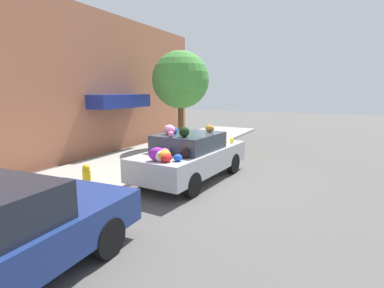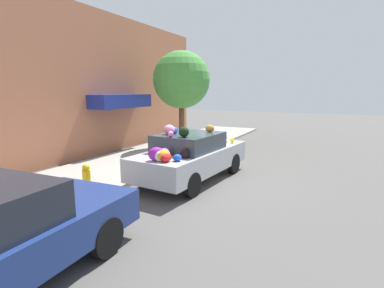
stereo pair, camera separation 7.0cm
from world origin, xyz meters
name	(u,v)px [view 2 (the right image)]	position (x,y,z in m)	size (l,w,h in m)	color
ground_plane	(188,179)	(0.00, 0.00, 0.00)	(60.00, 60.00, 0.00)	#565451
sidewalk_curb	(117,167)	(0.00, 2.70, 0.06)	(24.00, 3.20, 0.11)	#9E998E
building_facade	(68,84)	(0.11, 4.92, 2.84)	(18.00, 1.20, 5.75)	#B26B4C
street_tree	(181,80)	(3.91, 2.35, 3.05)	(2.47, 2.47, 4.19)	brown
fire_hydrant	(87,178)	(-2.42, 1.59, 0.46)	(0.20, 0.20, 0.70)	gold
art_car	(191,155)	(-0.07, -0.13, 0.75)	(4.25, 2.00, 1.67)	#B7BABF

